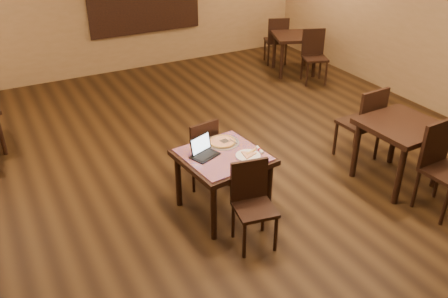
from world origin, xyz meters
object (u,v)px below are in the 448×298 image
other_table_a (295,41)px  pizza_pan (222,142)px  other_table_a_chair_far (277,38)px  tiled_table (223,162)px  other_table_a_chair_near (314,53)px  chair_main_near (252,199)px  chair_main_far (200,149)px  other_table_c_chair_near (441,162)px  other_table_c (401,134)px  other_table_c_chair_far (365,120)px  laptop (203,150)px

other_table_a → pizza_pan: bearing=-115.1°
other_table_a → other_table_a_chair_far: other_table_a_chair_far is taller
tiled_table → other_table_a_chair_near: 4.64m
chair_main_near → chair_main_far: (-0.00, 1.24, -0.01)m
other_table_a_chair_far → other_table_c_chair_near: 5.42m
chair_main_near → other_table_a_chair_near: 5.04m
other_table_a_chair_near → chair_main_near: bearing=-114.0°
tiled_table → other_table_c_chair_near: 2.51m
chair_main_near → other_table_c: bearing=13.2°
other_table_c_chair_near → other_table_c_chair_far: bearing=86.9°
chair_main_near → laptop: size_ratio=2.62×
other_table_c_chair_near → other_table_a: bearing=71.8°
pizza_pan → other_table_a_chair_far: other_table_a_chair_far is taller
other_table_c_chair_far → other_table_c: bearing=86.9°
tiled_table → laptop: 0.27m
other_table_a_chair_far → other_table_c_chair_far: bearing=93.5°
pizza_pan → other_table_c_chair_far: 2.14m
pizza_pan → other_table_a: 4.76m
pizza_pan → other_table_c: size_ratio=0.43×
pizza_pan → other_table_c: (2.13, -0.73, -0.07)m
other_table_a → other_table_a_chair_far: (-0.03, 0.60, -0.08)m
other_table_a_chair_far → other_table_c_chair_near: (-1.27, -5.27, 0.04)m
tiled_table → other_table_c_chair_near: other_table_c_chair_near is taller
other_table_a_chair_far → laptop: bearing=68.4°
pizza_pan → other_table_a: size_ratio=0.37×
other_table_c_chair_near → laptop: bearing=150.8°
other_table_c → other_table_c_chair_far: size_ratio=0.86×
chair_main_far → laptop: bearing=60.2°
other_table_a → other_table_c: size_ratio=1.15×
chair_main_near → other_table_a_chair_far: 5.91m
pizza_pan → chair_main_far: bearing=106.0°
other_table_c_chair_near → chair_main_near: bearing=164.5°
chair_main_near → pizza_pan: chair_main_near is taller
chair_main_far → other_table_a_chair_far: bearing=-142.6°
chair_main_near → other_table_a_chair_far: bearing=63.7°
other_table_a_chair_far → other_table_c_chair_far: size_ratio=0.93×
other_table_a → other_table_c_chair_near: 4.85m
other_table_a_chair_near → other_table_c_chair_near: bearing=-87.1°
chair_main_far → other_table_c: chair_main_far is taller
chair_main_near → chair_main_far: 1.24m
tiled_table → pizza_pan: 0.29m
other_table_c_chair_near → other_table_a_chair_near: bearing=69.3°
other_table_c_chair_far → laptop: bearing=-1.7°
other_table_c → other_table_c_chair_near: 0.64m
laptop → other_table_c_chair_near: (2.45, -1.22, -0.21)m
chair_main_far → pizza_pan: chair_main_far is taller
tiled_table → other_table_a_chair_near: (3.58, 2.95, -0.09)m
other_table_c_chair_near → other_table_c_chair_far: same height
other_table_a_chair_near → other_table_c_chair_far: bearing=-94.2°
chair_main_far → other_table_c_chair_near: 2.84m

